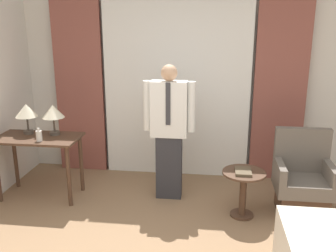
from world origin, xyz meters
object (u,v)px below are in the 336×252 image
desk (39,147)px  table_lamp_right (53,112)px  bottle_near_edge (39,136)px  armchair (302,184)px  side_table (243,186)px  person (169,128)px  table_lamp_left (26,112)px  book (243,172)px

desk → table_lamp_right: bearing=34.4°
bottle_near_edge → armchair: 3.14m
table_lamp_right → side_table: (2.33, -0.32, -0.71)m
table_lamp_right → desk: bearing=-145.6°
desk → table_lamp_right: 0.47m
bottle_near_edge → side_table: 2.46m
bottle_near_edge → person: size_ratio=0.10×
table_lamp_right → bottle_near_edge: bearing=-106.3°
side_table → table_lamp_left: bearing=173.2°
bottle_near_edge → armchair: size_ratio=0.17×
armchair → person: bearing=172.9°
person → book: 1.03m
desk → bottle_near_edge: (0.10, -0.15, 0.20)m
table_lamp_left → bottle_near_edge: table_lamp_left is taller
table_lamp_left → table_lamp_right: (0.35, 0.00, 0.00)m
side_table → book: book is taller
desk → book: (2.49, -0.23, -0.09)m
armchair → table_lamp_right: bearing=177.5°
table_lamp_left → book: 2.74m
book → bottle_near_edge: bearing=178.0°
table_lamp_right → armchair: table_lamp_right is taller
desk → armchair: bearing=-0.3°
person → table_lamp_left: bearing=-178.0°
table_lamp_left → table_lamp_right: same height
table_lamp_right → armchair: 3.11m
armchair → book: 0.76m
table_lamp_left → side_table: table_lamp_left is taller
bottle_near_edge → book: bearing=-2.0°
armchair → side_table: armchair is taller
desk → side_table: bearing=-4.6°
table_lamp_left → person: person is taller
table_lamp_right → side_table: size_ratio=0.70×
person → book: (0.88, -0.41, -0.36)m
desk → book: 2.50m
armchair → desk: bearing=179.7°
book → table_lamp_right: bearing=171.4°
table_lamp_left → table_lamp_right: size_ratio=1.00×
bottle_near_edge → desk: bearing=123.1°
bottle_near_edge → table_lamp_left: bearing=135.4°
desk → table_lamp_right: size_ratio=2.69×
bottle_near_edge → person: (1.52, 0.33, 0.06)m
desk → side_table: 2.53m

